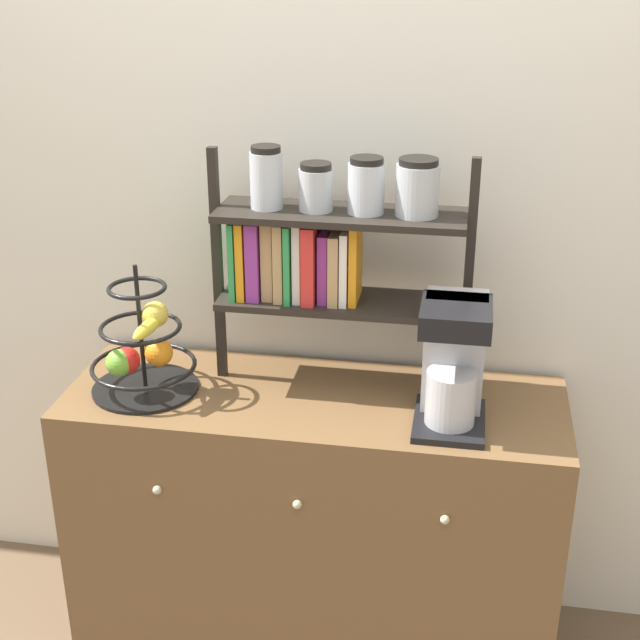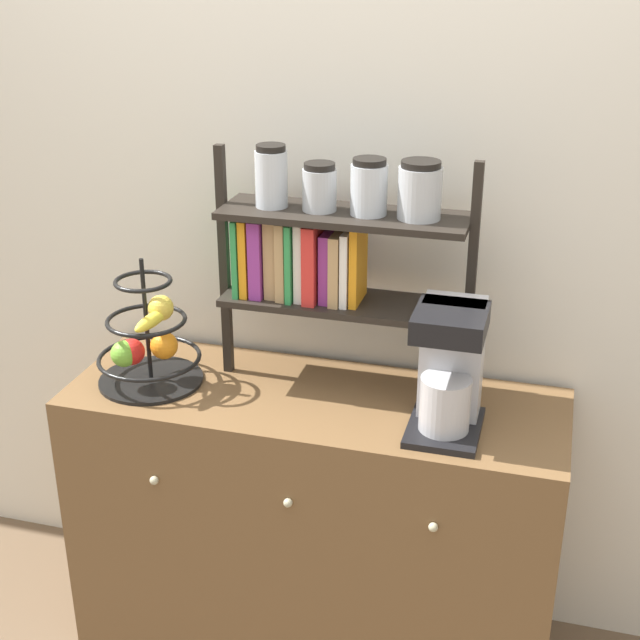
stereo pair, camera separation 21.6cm
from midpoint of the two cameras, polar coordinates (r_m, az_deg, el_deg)
wall_back at (r=2.47m, az=3.94°, el=7.93°), size 7.00×0.05×2.60m
sideboard at (r=2.62m, az=2.07°, el=-12.87°), size 1.35×0.49×0.82m
coffee_maker at (r=2.22m, az=11.06°, el=-3.05°), size 0.18×0.23×0.33m
fruit_stand at (r=2.44m, az=-8.50°, el=-1.61°), size 0.29×0.29×0.36m
shelf_hutch at (r=2.31m, az=3.07°, el=5.03°), size 0.69×0.20×0.65m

